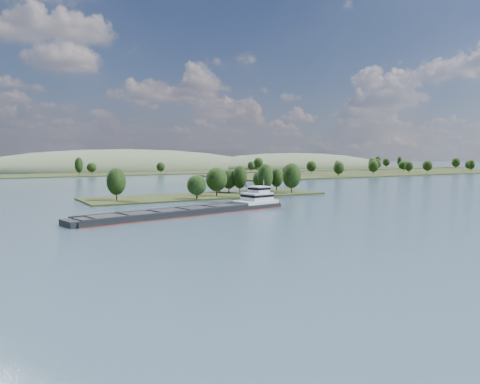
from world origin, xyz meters
TOP-DOWN VIEW (x-y plane):
  - ground at (0.00, 120.00)m, footprint 1800.00×1800.00m
  - tree_island at (6.49, 178.89)m, footprint 100.00×32.62m
  - right_bank at (231.78, 299.85)m, footprint 320.00×90.00m
  - back_shoreline at (7.10, 399.87)m, footprint 900.00×60.00m
  - hill_east at (260.00, 470.00)m, footprint 260.00×140.00m
  - hill_west at (60.00, 500.00)m, footprint 320.00×160.00m
  - cargo_barge at (-25.75, 132.22)m, footprint 70.75×21.71m

SIDE VIEW (x-z plane):
  - ground at x=0.00m, z-range 0.00..0.00m
  - hill_east at x=260.00m, z-range -18.00..18.00m
  - hill_west at x=60.00m, z-range -22.00..22.00m
  - back_shoreline at x=7.10m, z-range -7.05..8.30m
  - right_bank at x=231.78m, z-range -6.05..8.03m
  - cargo_barge at x=-25.75m, z-range -3.56..5.96m
  - tree_island at x=6.49m, z-range -2.98..11.21m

